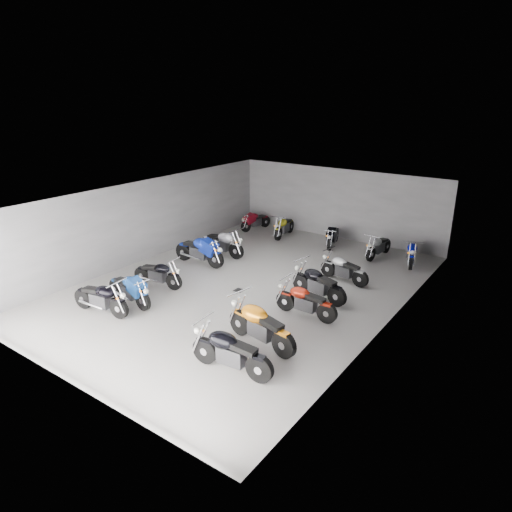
# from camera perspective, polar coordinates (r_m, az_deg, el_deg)

# --- Properties ---
(ground) EXTENTS (14.00, 14.00, 0.00)m
(ground) POSITION_cam_1_polar(r_m,az_deg,el_deg) (16.09, -1.05, -3.74)
(ground) COLOR gray
(ground) RESTS_ON ground
(wall_back) EXTENTS (10.00, 0.10, 3.20)m
(wall_back) POSITION_cam_1_polar(r_m,az_deg,el_deg) (21.34, 10.20, 6.45)
(wall_back) COLOR gray
(wall_back) RESTS_ON ground
(wall_left) EXTENTS (0.10, 14.00, 3.20)m
(wall_left) POSITION_cam_1_polar(r_m,az_deg,el_deg) (18.80, -13.49, 4.39)
(wall_left) COLOR gray
(wall_left) RESTS_ON ground
(wall_right) EXTENTS (0.10, 14.00, 3.20)m
(wall_right) POSITION_cam_1_polar(r_m,az_deg,el_deg) (13.34, 16.48, -2.27)
(wall_right) COLOR gray
(wall_right) RESTS_ON ground
(ceiling) EXTENTS (10.00, 14.00, 0.04)m
(ceiling) POSITION_cam_1_polar(r_m,az_deg,el_deg) (15.09, -1.13, 7.54)
(ceiling) COLOR black
(ceiling) RESTS_ON wall_back
(drain_grate) EXTENTS (0.32, 0.32, 0.01)m
(drain_grate) POSITION_cam_1_polar(r_m,az_deg,el_deg) (15.72, -2.14, -4.31)
(drain_grate) COLOR black
(drain_grate) RESTS_ON ground
(motorcycle_left_a) EXTENTS (2.13, 0.50, 0.94)m
(motorcycle_left_a) POSITION_cam_1_polar(r_m,az_deg,el_deg) (14.74, -18.81, -4.99)
(motorcycle_left_a) COLOR black
(motorcycle_left_a) RESTS_ON ground
(motorcycle_left_b) EXTENTS (2.10, 0.47, 0.92)m
(motorcycle_left_b) POSITION_cam_1_polar(r_m,az_deg,el_deg) (15.12, -15.55, -4.03)
(motorcycle_left_b) COLOR black
(motorcycle_left_b) RESTS_ON ground
(motorcycle_left_c) EXTENTS (1.97, 0.50, 0.87)m
(motorcycle_left_c) POSITION_cam_1_polar(r_m,az_deg,el_deg) (16.21, -12.13, -2.19)
(motorcycle_left_c) COLOR black
(motorcycle_left_c) RESTS_ON ground
(motorcycle_left_e) EXTENTS (2.34, 0.47, 1.03)m
(motorcycle_left_e) POSITION_cam_1_polar(r_m,az_deg,el_deg) (18.02, -7.05, 0.67)
(motorcycle_left_e) COLOR black
(motorcycle_left_e) RESTS_ON ground
(motorcycle_left_f) EXTENTS (2.24, 0.44, 0.99)m
(motorcycle_left_f) POSITION_cam_1_polar(r_m,az_deg,el_deg) (18.92, -4.26, 1.64)
(motorcycle_left_f) COLOR black
(motorcycle_left_f) RESTS_ON ground
(motorcycle_right_a) EXTENTS (2.27, 0.49, 1.00)m
(motorcycle_right_a) POSITION_cam_1_polar(r_m,az_deg,el_deg) (11.22, -3.24, -11.88)
(motorcycle_right_a) COLOR black
(motorcycle_right_a) RESTS_ON ground
(motorcycle_right_b) EXTENTS (2.37, 0.63, 1.05)m
(motorcycle_right_b) POSITION_cam_1_polar(r_m,az_deg,el_deg) (12.27, 0.53, -8.71)
(motorcycle_right_b) COLOR black
(motorcycle_right_b) RESTS_ON ground
(motorcycle_right_d) EXTENTS (2.05, 0.40, 0.90)m
(motorcycle_right_d) POSITION_cam_1_polar(r_m,az_deg,el_deg) (13.87, 6.16, -5.65)
(motorcycle_right_d) COLOR black
(motorcycle_right_d) RESTS_ON ground
(motorcycle_right_e) EXTENTS (2.16, 0.62, 0.96)m
(motorcycle_right_e) POSITION_cam_1_polar(r_m,az_deg,el_deg) (15.07, 7.75, -3.45)
(motorcycle_right_e) COLOR black
(motorcycle_right_e) RESTS_ON ground
(motorcycle_right_f) EXTENTS (1.96, 0.49, 0.87)m
(motorcycle_right_f) POSITION_cam_1_polar(r_m,az_deg,el_deg) (16.58, 10.87, -1.60)
(motorcycle_right_f) COLOR black
(motorcycle_right_f) RESTS_ON ground
(motorcycle_back_a) EXTENTS (0.54, 1.84, 0.82)m
(motorcycle_back_a) POSITION_cam_1_polar(r_m,az_deg,el_deg) (22.51, -0.08, 4.42)
(motorcycle_back_a) COLOR black
(motorcycle_back_a) RESTS_ON ground
(motorcycle_back_b) EXTENTS (0.51, 2.03, 0.89)m
(motorcycle_back_b) POSITION_cam_1_polar(r_m,az_deg,el_deg) (21.42, 3.53, 3.70)
(motorcycle_back_b) COLOR black
(motorcycle_back_b) RESTS_ON ground
(motorcycle_back_d) EXTENTS (0.63, 1.90, 0.85)m
(motorcycle_back_d) POSITION_cam_1_polar(r_m,az_deg,el_deg) (20.35, 9.59, 2.51)
(motorcycle_back_d) COLOR black
(motorcycle_back_d) RESTS_ON ground
(motorcycle_back_e) EXTENTS (0.43, 1.94, 0.85)m
(motorcycle_back_e) POSITION_cam_1_polar(r_m,az_deg,el_deg) (19.36, 15.07, 1.18)
(motorcycle_back_e) COLOR black
(motorcycle_back_e) RESTS_ON ground
(motorcycle_back_f) EXTENTS (0.75, 1.98, 0.90)m
(motorcycle_back_f) POSITION_cam_1_polar(r_m,az_deg,el_deg) (18.97, 18.87, 0.48)
(motorcycle_back_f) COLOR black
(motorcycle_back_f) RESTS_ON ground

